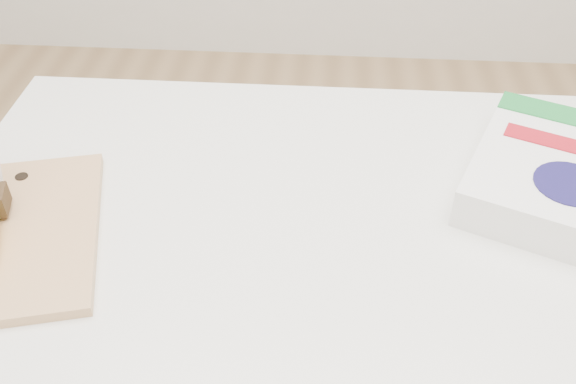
# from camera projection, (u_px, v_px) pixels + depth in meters

# --- Properties ---
(table) EXTENTS (1.07, 0.71, 0.80)m
(table) POSITION_uv_depth(u_px,v_px,m) (288.00, 361.00, 1.24)
(table) COLOR silver
(table) RESTS_ON ground
(cutting_board) EXTENTS (0.32, 0.38, 0.02)m
(cutting_board) POSITION_uv_depth(u_px,v_px,m) (11.00, 235.00, 0.92)
(cutting_board) COLOR tan
(cutting_board) RESTS_ON table
(cereal_box) EXTENTS (0.31, 0.36, 0.07)m
(cereal_box) POSITION_uv_depth(u_px,v_px,m) (545.00, 171.00, 0.99)
(cereal_box) COLOR white
(cereal_box) RESTS_ON table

